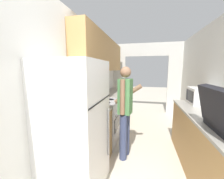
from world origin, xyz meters
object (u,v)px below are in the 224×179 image
at_px(range_oven, 103,121).
at_px(microwave, 200,96).
at_px(person, 125,110).
at_px(refrigerator, 76,128).

relative_size(range_oven, microwave, 2.26).
relative_size(range_oven, person, 0.65).
distance_m(refrigerator, person, 0.97).
bearing_deg(microwave, refrigerator, -143.47).
height_order(range_oven, person, person).
bearing_deg(range_oven, refrigerator, -88.79).
bearing_deg(person, microwave, -57.38).
bearing_deg(refrigerator, microwave, 36.53).
distance_m(range_oven, microwave, 1.99).
bearing_deg(refrigerator, person, 58.30).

